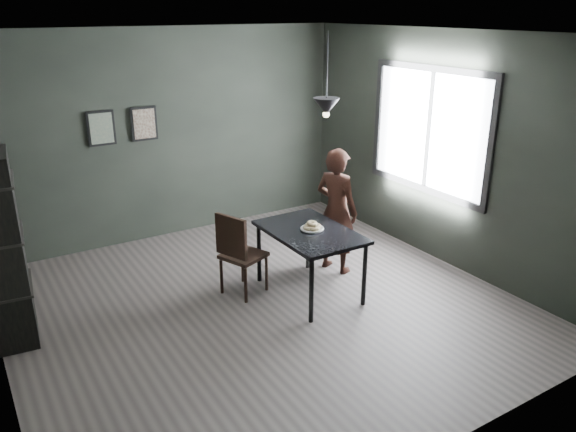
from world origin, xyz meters
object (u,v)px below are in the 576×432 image
cafe_table (310,237)px  woman (336,211)px  shelf_unit (3,251)px  pendant_lamp (326,107)px  white_plate (312,229)px  wood_chair (238,250)px

cafe_table → woman: 0.69m
shelf_unit → pendant_lamp: 3.42m
cafe_table → pendant_lamp: 1.41m
white_plate → shelf_unit: bearing=166.3°
woman → cafe_table: bearing=99.7°
woman → wood_chair: bearing=69.3°
woman → pendant_lamp: size_ratio=1.76×
woman → pendant_lamp: 1.36m
white_plate → woman: bearing=30.0°
white_plate → wood_chair: wood_chair is taller
white_plate → cafe_table: bearing=-173.5°
woman → white_plate: bearing=100.8°
cafe_table → white_plate: 0.09m
woman → wood_chair: (-1.30, 0.03, -0.21)m
woman → pendant_lamp: pendant_lamp is taller
woman → wood_chair: woman is taller
wood_chair → shelf_unit: (-2.23, 0.36, 0.37)m
shelf_unit → cafe_table: bearing=-7.9°
pendant_lamp → cafe_table: bearing=-158.2°
cafe_table → pendant_lamp: size_ratio=1.39×
pendant_lamp → wood_chair: bearing=164.3°
shelf_unit → white_plate: bearing=-7.7°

